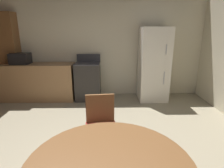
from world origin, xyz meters
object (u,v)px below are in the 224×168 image
(oven_range, at_px, (88,81))
(microwave, at_px, (20,59))
(refrigerator, at_px, (153,65))
(chair_north, at_px, (101,124))

(oven_range, relative_size, microwave, 2.50)
(oven_range, distance_m, microwave, 1.71)
(oven_range, bearing_deg, refrigerator, -1.91)
(oven_range, xyz_separation_m, refrigerator, (1.61, -0.05, 0.41))
(microwave, xyz_separation_m, chair_north, (2.03, -2.28, -0.53))
(chair_north, bearing_deg, oven_range, -175.69)
(chair_north, bearing_deg, microwave, -144.37)
(refrigerator, xyz_separation_m, chair_north, (-1.19, -2.23, -0.38))
(refrigerator, bearing_deg, microwave, 179.11)
(refrigerator, distance_m, chair_north, 2.56)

